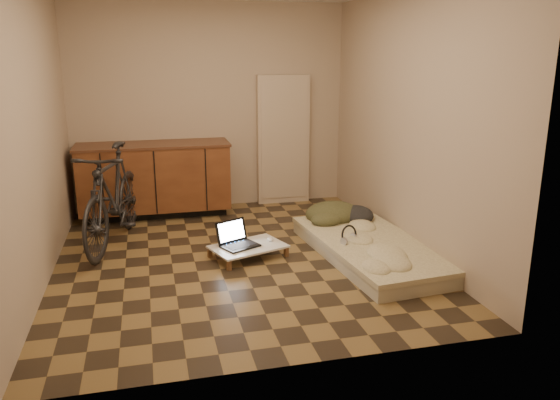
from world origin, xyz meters
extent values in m
cube|color=brown|center=(0.00, 0.00, 0.00)|extent=(3.50, 4.00, 0.00)
cube|color=#B8A28D|center=(0.00, 2.00, 1.30)|extent=(3.50, 0.00, 2.60)
cube|color=#B8A28D|center=(0.00, -2.00, 1.30)|extent=(3.50, 0.00, 2.60)
cube|color=#B8A28D|center=(-1.75, 0.00, 1.30)|extent=(0.00, 4.00, 2.60)
cube|color=#B8A28D|center=(1.75, 0.00, 1.30)|extent=(0.00, 4.00, 2.60)
cube|color=black|center=(-0.75, 1.74, 0.05)|extent=(1.70, 0.48, 0.10)
cube|color=#562B18|center=(-0.75, 1.70, 0.49)|extent=(1.80, 0.60, 0.78)
cube|color=#512E1D|center=(-0.75, 1.70, 0.90)|extent=(1.84, 0.62, 0.03)
cube|color=beige|center=(0.95, 1.94, 0.85)|extent=(0.70, 0.10, 1.70)
imported|color=black|center=(-1.20, 0.70, 0.58)|extent=(0.99, 1.88, 1.17)
cube|color=#B9B194|center=(1.30, -0.28, 0.06)|extent=(1.11, 2.04, 0.12)
cube|color=beige|center=(1.30, -0.28, 0.15)|extent=(1.13, 2.06, 0.05)
cube|color=brown|center=(-0.14, -0.30, 0.05)|extent=(0.05, 0.05, 0.10)
cube|color=brown|center=(-0.28, 0.08, 0.05)|extent=(0.05, 0.05, 0.10)
cube|color=brown|center=(0.47, -0.08, 0.05)|extent=(0.05, 0.05, 0.10)
cube|color=brown|center=(0.34, 0.30, 0.05)|extent=(0.05, 0.05, 0.10)
cube|color=silver|center=(0.10, 0.00, 0.11)|extent=(0.82, 0.67, 0.02)
cube|color=black|center=(0.02, -0.01, 0.13)|extent=(0.42, 0.37, 0.02)
cube|color=black|center=(-0.05, 0.13, 0.25)|extent=(0.34, 0.21, 0.22)
cube|color=white|center=(-0.05, 0.13, 0.25)|extent=(0.29, 0.17, 0.18)
ellipsoid|color=white|center=(0.34, 0.09, 0.14)|extent=(0.06, 0.11, 0.04)
camera|label=1|loc=(-0.82, -5.05, 1.99)|focal=35.00mm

